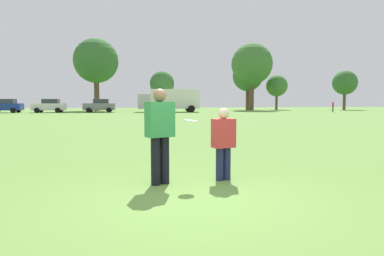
# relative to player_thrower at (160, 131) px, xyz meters

# --- Properties ---
(ground_plane) EXTENTS (143.11, 143.11, 0.00)m
(ground_plane) POSITION_rel_player_thrower_xyz_m (0.44, -0.98, -1.01)
(ground_plane) COLOR #608C3D
(player_thrower) EXTENTS (0.57, 0.45, 1.80)m
(player_thrower) POSITION_rel_player_thrower_xyz_m (0.00, 0.00, 0.00)
(player_thrower) COLOR black
(player_thrower) RESTS_ON ground
(player_defender) EXTENTS (0.48, 0.35, 1.43)m
(player_defender) POSITION_rel_player_thrower_xyz_m (1.26, 0.11, -0.22)
(player_defender) COLOR #1E234C
(player_defender) RESTS_ON ground
(frisbee) EXTENTS (0.27, 0.27, 0.06)m
(frisbee) POSITION_rel_player_thrower_xyz_m (0.60, 0.04, 0.18)
(frisbee) COLOR white
(parked_car_near_left) EXTENTS (4.23, 2.27, 1.82)m
(parked_car_near_left) POSITION_rel_player_thrower_xyz_m (-16.74, 41.64, -0.09)
(parked_car_near_left) COLOR navy
(parked_car_near_left) RESTS_ON ground
(parked_car_mid_left) EXTENTS (4.23, 2.27, 1.82)m
(parked_car_mid_left) POSITION_rel_player_thrower_xyz_m (-11.22, 41.44, -0.09)
(parked_car_mid_left) COLOR silver
(parked_car_mid_left) RESTS_ON ground
(parked_car_center) EXTENTS (4.23, 2.27, 1.82)m
(parked_car_center) POSITION_rel_player_thrower_xyz_m (-4.62, 40.97, -0.09)
(parked_car_center) COLOR slate
(parked_car_center) RESTS_ON ground
(box_truck) EXTENTS (8.53, 3.10, 3.18)m
(box_truck) POSITION_rel_player_thrower_xyz_m (4.95, 40.58, 0.74)
(box_truck) COLOR white
(box_truck) RESTS_ON ground
(bystander_far_jogger) EXTENTS (0.44, 0.49, 1.55)m
(bystander_far_jogger) POSITION_rel_player_thrower_xyz_m (27.40, 36.21, -0.14)
(bystander_far_jogger) COLOR black
(bystander_far_jogger) RESTS_ON ground
(tree_west_maple) EXTENTS (7.04, 7.04, 11.44)m
(tree_west_maple) POSITION_rel_player_thrower_xyz_m (-5.79, 49.37, 6.86)
(tree_west_maple) COLOR brown
(tree_west_maple) RESTS_ON ground
(tree_center_elm) EXTENTS (3.75, 3.75, 6.10)m
(tree_center_elm) POSITION_rel_player_thrower_xyz_m (4.31, 45.28, 3.18)
(tree_center_elm) COLOR brown
(tree_center_elm) RESTS_ON ground
(tree_east_birch) EXTENTS (5.17, 5.17, 8.39)m
(tree_east_birch) POSITION_rel_player_thrower_xyz_m (19.42, 48.95, 4.76)
(tree_east_birch) COLOR brown
(tree_east_birch) RESTS_ON ground
(tree_east_oak) EXTENTS (6.88, 6.88, 11.18)m
(tree_east_oak) POSITION_rel_player_thrower_xyz_m (19.64, 47.61, 6.67)
(tree_east_oak) COLOR brown
(tree_east_oak) RESTS_ON ground
(tree_far_east_pine) EXTENTS (3.74, 3.74, 6.08)m
(tree_far_east_pine) POSITION_rel_player_thrower_xyz_m (24.91, 49.23, 3.17)
(tree_far_east_pine) COLOR brown
(tree_far_east_pine) RESTS_ON ground
(tree_far_west_pine) EXTENTS (4.21, 4.21, 6.84)m
(tree_far_west_pine) POSITION_rel_player_thrower_xyz_m (36.47, 46.72, 3.69)
(tree_far_west_pine) COLOR brown
(tree_far_west_pine) RESTS_ON ground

